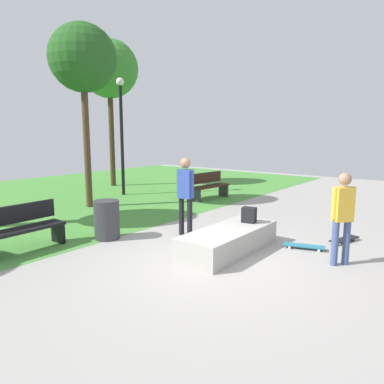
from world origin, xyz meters
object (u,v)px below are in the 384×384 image
object	(u,v)px
concrete_ledge	(229,240)
lamp_post	(121,125)
skateboard_by_ledge	(304,246)
park_bench_center_lawn	(22,227)
park_bench_far_right	(209,185)
tree_tall_oak	(83,60)
skater_performing_trick	(343,212)
trash_bin	(107,220)
skater_watching	(185,190)
backpack_on_ledge	(249,215)
tree_broad_elm	(109,70)
skateboard_spare	(344,239)

from	to	relation	value
concrete_ledge	lamp_post	xyz separation A→B (m)	(3.05, 6.59, 2.34)
skateboard_by_ledge	park_bench_center_lawn	world-z (taller)	park_bench_center_lawn
concrete_ledge	park_bench_far_right	xyz separation A→B (m)	(4.36, 3.62, 0.25)
park_bench_far_right	tree_tall_oak	distance (m)	5.64
concrete_ledge	park_bench_far_right	world-z (taller)	park_bench_far_right
skateboard_by_ledge	skater_performing_trick	bearing A→B (deg)	-119.32
park_bench_far_right	trash_bin	bearing A→B (deg)	-168.72
lamp_post	trash_bin	xyz separation A→B (m)	(-3.98, -4.02, -2.14)
concrete_ledge	skater_performing_trick	size ratio (longest dim) A/B	1.44
skater_watching	park_bench_far_right	bearing A→B (deg)	29.14
concrete_ledge	lamp_post	bearing A→B (deg)	65.12
lamp_post	trash_bin	size ratio (longest dim) A/B	4.94
backpack_on_ledge	park_bench_center_lawn	xyz separation A→B (m)	(-3.18, 3.25, -0.13)
tree_tall_oak	tree_broad_elm	distance (m)	4.54
skateboard_by_ledge	tree_broad_elm	size ratio (longest dim) A/B	0.13
skateboard_by_ledge	park_bench_far_right	distance (m)	5.79
park_bench_center_lawn	trash_bin	xyz separation A→B (m)	(1.57, -0.64, -0.05)
skateboard_by_ledge	skateboard_spare	distance (m)	1.09
lamp_post	park_bench_center_lawn	bearing A→B (deg)	-148.57
skater_performing_trick	tree_broad_elm	distance (m)	11.93
skater_watching	lamp_post	bearing A→B (deg)	62.54
backpack_on_ledge	skater_performing_trick	world-z (taller)	skater_performing_trick
skater_watching	tree_tall_oak	distance (m)	5.54
backpack_on_ledge	park_bench_center_lawn	size ratio (longest dim) A/B	0.20
park_bench_far_right	tree_broad_elm	size ratio (longest dim) A/B	0.27
lamp_post	trash_bin	distance (m)	6.05
skater_performing_trick	park_bench_center_lawn	size ratio (longest dim) A/B	1.01
backpack_on_ledge	trash_bin	world-z (taller)	trash_bin
tree_broad_elm	lamp_post	bearing A→B (deg)	-120.94
skater_watching	trash_bin	world-z (taller)	skater_watching
tree_tall_oak	trash_bin	world-z (taller)	tree_tall_oak
skater_performing_trick	skater_watching	world-z (taller)	skater_watching
skateboard_by_ledge	park_bench_far_right	xyz separation A→B (m)	(3.31, 4.73, 0.42)
concrete_ledge	trash_bin	xyz separation A→B (m)	(-0.92, 2.56, 0.20)
skateboard_spare	park_bench_center_lawn	bearing A→B (deg)	133.18
trash_bin	park_bench_center_lawn	bearing A→B (deg)	157.92
tree_broad_elm	skater_watching	bearing A→B (deg)	-118.49
skater_watching	lamp_post	distance (m)	6.07
skater_performing_trick	trash_bin	size ratio (longest dim) A/B	1.92
tree_tall_oak	tree_broad_elm	xyz separation A→B (m)	(3.40, 2.97, 0.45)
backpack_on_ledge	skateboard_spare	xyz separation A→B (m)	(1.34, -1.57, -0.55)
skateboard_spare	park_bench_far_right	bearing A→B (deg)	65.95
backpack_on_ledge	tree_tall_oak	world-z (taller)	tree_tall_oak
skateboard_by_ledge	park_bench_center_lawn	bearing A→B (deg)	129.42
park_bench_far_right	backpack_on_ledge	bearing A→B (deg)	-135.06
concrete_ledge	park_bench_center_lawn	bearing A→B (deg)	127.93
backpack_on_ledge	concrete_ledge	bearing A→B (deg)	-105.35
tree_tall_oak	trash_bin	distance (m)	5.42
tree_broad_elm	trash_bin	world-z (taller)	tree_broad_elm
skater_performing_trick	lamp_post	xyz separation A→B (m)	(2.46, 8.52, 1.61)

